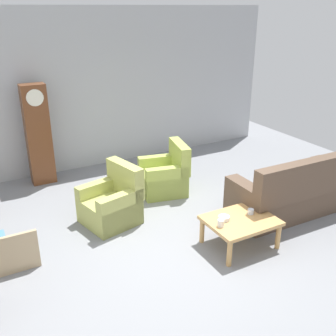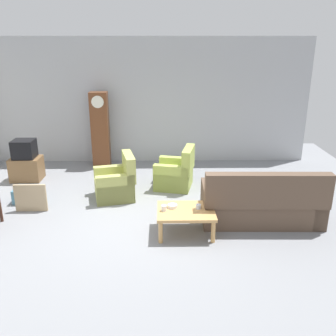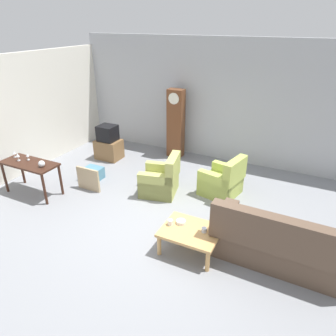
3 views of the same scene
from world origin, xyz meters
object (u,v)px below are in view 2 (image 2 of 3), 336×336
(couch_floral, at_px, (262,204))
(cup_white_porcelain, at_px, (164,208))
(tv_stand_cabinet, at_px, (27,169))
(cup_blue_rimmed, at_px, (198,206))
(bowl_white_stacked, at_px, (172,206))
(framed_picture_leaning, at_px, (31,198))
(coffee_table_wood, at_px, (186,213))
(armchair_olive_near, at_px, (116,184))
(tv_crt, at_px, (24,149))
(storage_box_blue, at_px, (26,194))
(armchair_olive_far, at_px, (176,174))
(grandfather_clock, at_px, (100,130))

(couch_floral, relative_size, cup_white_porcelain, 21.55)
(tv_stand_cabinet, bearing_deg, cup_blue_rimmed, -33.88)
(couch_floral, distance_m, cup_blue_rimmed, 1.20)
(tv_stand_cabinet, xyz_separation_m, bowl_white_stacked, (3.33, -2.48, 0.18))
(framed_picture_leaning, bearing_deg, coffee_table_wood, -17.03)
(armchair_olive_near, relative_size, tv_crt, 1.96)
(bowl_white_stacked, bearing_deg, storage_box_blue, 156.87)
(tv_crt, bearing_deg, armchair_olive_far, -8.56)
(tv_stand_cabinet, distance_m, framed_picture_leaning, 1.81)
(couch_floral, bearing_deg, storage_box_blue, 167.51)
(armchair_olive_near, xyz_separation_m, storage_box_blue, (-1.82, -0.15, -0.16))
(armchair_olive_near, distance_m, tv_crt, 2.50)
(storage_box_blue, bearing_deg, grandfather_clock, 61.78)
(armchair_olive_far, height_order, storage_box_blue, armchair_olive_far)
(bowl_white_stacked, bearing_deg, couch_floral, 8.89)
(armchair_olive_near, bearing_deg, cup_white_porcelain, -57.48)
(armchair_olive_near, bearing_deg, coffee_table_wood, -48.25)
(couch_floral, distance_m, coffee_table_wood, 1.42)
(framed_picture_leaning, relative_size, cup_white_porcelain, 6.11)
(tv_crt, bearing_deg, storage_box_blue, -72.10)
(cup_white_porcelain, xyz_separation_m, cup_blue_rimmed, (0.58, 0.07, -0.01))
(storage_box_blue, xyz_separation_m, cup_blue_rimmed, (3.37, -1.30, 0.32))
(framed_picture_leaning, bearing_deg, cup_blue_rimmed, -15.09)
(couch_floral, xyz_separation_m, tv_stand_cabinet, (-4.93, 2.23, -0.09))
(coffee_table_wood, relative_size, bowl_white_stacked, 5.97)
(tv_crt, height_order, framed_picture_leaning, tv_crt)
(armchair_olive_far, relative_size, framed_picture_leaning, 1.56)
(cup_blue_rimmed, bearing_deg, bowl_white_stacked, 173.94)
(framed_picture_leaning, distance_m, bowl_white_stacked, 2.79)
(grandfather_clock, xyz_separation_m, framed_picture_leaning, (-0.94, -2.69, -0.69))
(grandfather_clock, height_order, tv_stand_cabinet, grandfather_clock)
(couch_floral, relative_size, bowl_white_stacked, 13.17)
(grandfather_clock, distance_m, framed_picture_leaning, 2.93)
(armchair_olive_near, height_order, tv_crt, tv_crt)
(couch_floral, bearing_deg, tv_stand_cabinet, 155.62)
(armchair_olive_far, bearing_deg, bowl_white_stacked, -93.87)
(cup_white_porcelain, bearing_deg, couch_floral, 11.98)
(tv_crt, relative_size, bowl_white_stacked, 2.99)
(tv_crt, xyz_separation_m, framed_picture_leaning, (0.66, -1.69, -0.48))
(armchair_olive_near, relative_size, grandfather_clock, 0.49)
(tv_stand_cabinet, distance_m, storage_box_blue, 1.30)
(storage_box_blue, xyz_separation_m, cup_white_porcelain, (2.79, -1.37, 0.33))
(armchair_olive_far, xyz_separation_m, framed_picture_leaning, (-2.80, -1.17, -0.03))
(armchair_olive_near, height_order, storage_box_blue, armchair_olive_near)
(armchair_olive_far, height_order, tv_crt, tv_crt)
(couch_floral, xyz_separation_m, coffee_table_wood, (-1.37, -0.34, 0.01))
(armchair_olive_far, bearing_deg, tv_stand_cabinet, 171.44)
(cup_white_porcelain, relative_size, bowl_white_stacked, 0.61)
(couch_floral, xyz_separation_m, bowl_white_stacked, (-1.60, -0.25, 0.10))
(armchair_olive_near, bearing_deg, tv_crt, 154.05)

